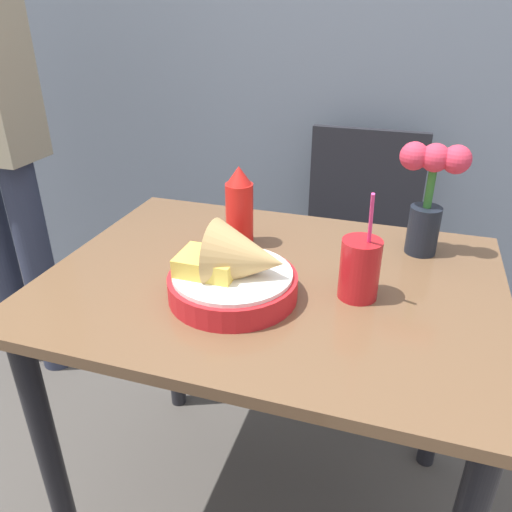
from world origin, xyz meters
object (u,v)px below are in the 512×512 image
at_px(chair_far_window, 358,232).
at_px(food_basket, 237,273).
at_px(flower_vase, 430,191).
at_px(drink_cup, 360,271).
at_px(ketchup_bottle, 239,208).

xyz_separation_m(chair_far_window, food_basket, (-0.14, -0.87, 0.27)).
bearing_deg(flower_vase, drink_cup, -115.24).
distance_m(chair_far_window, drink_cup, 0.84).
distance_m(chair_far_window, flower_vase, 0.69).
distance_m(drink_cup, flower_vase, 0.28).
height_order(ketchup_bottle, flower_vase, flower_vase).
bearing_deg(food_basket, flower_vase, 43.18).
bearing_deg(ketchup_bottle, flower_vase, 11.55).
bearing_deg(drink_cup, food_basket, -161.19).
bearing_deg(drink_cup, flower_vase, 64.76).
distance_m(ketchup_bottle, flower_vase, 0.42).
relative_size(chair_far_window, food_basket, 3.39).
relative_size(food_basket, ketchup_bottle, 1.32).
xyz_separation_m(food_basket, flower_vase, (0.33, 0.31, 0.09)).
relative_size(ketchup_bottle, drink_cup, 0.84).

